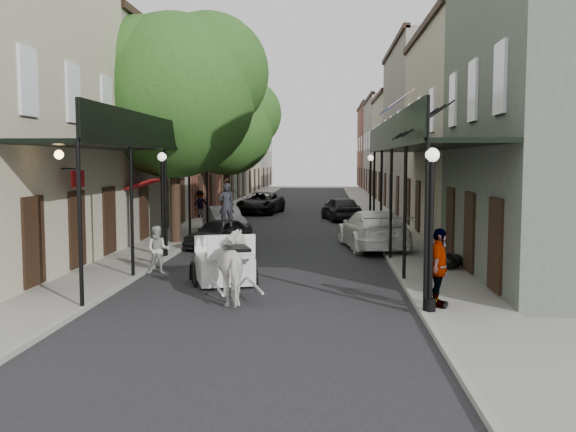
# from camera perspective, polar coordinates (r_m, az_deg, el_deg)

# --- Properties ---
(ground) EXTENTS (140.00, 140.00, 0.00)m
(ground) POSITION_cam_1_polar(r_m,az_deg,el_deg) (17.01, -2.53, -7.07)
(ground) COLOR gray
(ground) RESTS_ON ground
(road) EXTENTS (8.00, 90.00, 0.01)m
(road) POSITION_cam_1_polar(r_m,az_deg,el_deg) (36.76, 0.70, -0.55)
(road) COLOR black
(road) RESTS_ON ground
(sidewalk_left) EXTENTS (2.20, 90.00, 0.12)m
(sidewalk_left) POSITION_cam_1_polar(r_m,az_deg,el_deg) (37.33, -6.99, -0.41)
(sidewalk_left) COLOR gray
(sidewalk_left) RESTS_ON ground
(sidewalk_right) EXTENTS (2.20, 90.00, 0.12)m
(sidewalk_right) POSITION_cam_1_polar(r_m,az_deg,el_deg) (36.86, 8.49, -0.50)
(sidewalk_right) COLOR gray
(sidewalk_right) RESTS_ON ground
(building_row_left) EXTENTS (5.00, 80.00, 10.50)m
(building_row_left) POSITION_cam_1_polar(r_m,az_deg,el_deg) (47.71, -9.16, 6.97)
(building_row_left) COLOR #A9A387
(building_row_left) RESTS_ON ground
(building_row_right) EXTENTS (5.00, 80.00, 10.50)m
(building_row_right) POSITION_cam_1_polar(r_m,az_deg,el_deg) (47.08, 11.89, 6.95)
(building_row_right) COLOR gray
(building_row_right) RESTS_ON ground
(gallery_left) EXTENTS (2.20, 18.05, 4.88)m
(gallery_left) POSITION_cam_1_polar(r_m,az_deg,el_deg) (24.42, -12.14, 6.05)
(gallery_left) COLOR black
(gallery_left) RESTS_ON sidewalk_left
(gallery_right) EXTENTS (2.20, 18.05, 4.88)m
(gallery_right) POSITION_cam_1_polar(r_m,az_deg,el_deg) (23.73, 10.88, 6.11)
(gallery_right) COLOR black
(gallery_right) RESTS_ON sidewalk_right
(tree_near) EXTENTS (7.31, 6.80, 9.63)m
(tree_near) POSITION_cam_1_polar(r_m,az_deg,el_deg) (27.53, -9.21, 11.05)
(tree_near) COLOR #382619
(tree_near) RESTS_ON sidewalk_left
(tree_far) EXTENTS (6.45, 6.00, 8.61)m
(tree_far) POSITION_cam_1_polar(r_m,az_deg,el_deg) (41.22, -4.97, 8.15)
(tree_far) COLOR #382619
(tree_far) RESTS_ON sidewalk_left
(lamppost_right_near) EXTENTS (0.32, 0.32, 3.71)m
(lamppost_right_near) POSITION_cam_1_polar(r_m,az_deg,el_deg) (14.81, 12.59, -0.96)
(lamppost_right_near) COLOR black
(lamppost_right_near) RESTS_ON sidewalk_right
(lamppost_left) EXTENTS (0.32, 0.32, 3.71)m
(lamppost_left) POSITION_cam_1_polar(r_m,az_deg,el_deg) (23.34, -11.07, 1.20)
(lamppost_left) COLOR black
(lamppost_left) RESTS_ON sidewalk_left
(lamppost_right_far) EXTENTS (0.32, 0.32, 3.71)m
(lamppost_right_far) POSITION_cam_1_polar(r_m,az_deg,el_deg) (34.66, 7.34, 2.47)
(lamppost_right_far) COLOR black
(lamppost_right_far) RESTS_ON sidewalk_right
(horse) EXTENTS (1.53, 2.27, 1.76)m
(horse) POSITION_cam_1_polar(r_m,az_deg,el_deg) (16.19, -4.53, -4.53)
(horse) COLOR silver
(horse) RESTS_ON ground
(carriage) EXTENTS (2.31, 2.91, 2.95)m
(carriage) POSITION_cam_1_polar(r_m,az_deg,el_deg) (18.84, -5.90, -2.38)
(carriage) COLOR black
(carriage) RESTS_ON ground
(pedestrian_walking) EXTENTS (0.81, 0.68, 1.51)m
(pedestrian_walking) POSITION_cam_1_polar(r_m,az_deg,el_deg) (20.43, -11.48, -2.98)
(pedestrian_walking) COLOR #A6A69C
(pedestrian_walking) RESTS_ON ground
(pedestrian_sidewalk_left) EXTENTS (1.20, 1.06, 1.61)m
(pedestrian_sidewalk_left) POSITION_cam_1_polar(r_m,az_deg,el_deg) (38.70, -7.81, 1.05)
(pedestrian_sidewalk_left) COLOR gray
(pedestrian_sidewalk_left) RESTS_ON sidewalk_left
(pedestrian_sidewalk_right) EXTENTS (0.75, 1.17, 1.86)m
(pedestrian_sidewalk_right) POSITION_cam_1_polar(r_m,az_deg,el_deg) (15.41, 13.25, -4.50)
(pedestrian_sidewalk_right) COLOR gray
(pedestrian_sidewalk_right) RESTS_ON sidewalk_right
(car_left_near) EXTENTS (2.74, 3.81, 1.21)m
(car_left_near) POSITION_cam_1_polar(r_m,az_deg,el_deg) (26.08, -6.17, -1.53)
(car_left_near) COLOR black
(car_left_near) RESTS_ON ground
(car_left_mid) EXTENTS (2.76, 4.24, 1.32)m
(car_left_mid) POSITION_cam_1_polar(r_m,az_deg,el_deg) (31.08, -5.73, -0.37)
(car_left_mid) COLOR #A9AAAF
(car_left_mid) RESTS_ON ground
(car_left_far) EXTENTS (3.09, 5.44, 1.43)m
(car_left_far) POSITION_cam_1_polar(r_m,az_deg,el_deg) (42.59, -2.43, 1.17)
(car_left_far) COLOR black
(car_left_far) RESTS_ON ground
(car_right_near) EXTENTS (2.93, 5.69, 1.58)m
(car_right_near) POSITION_cam_1_polar(r_m,az_deg,el_deg) (25.76, 7.55, -1.21)
(car_right_near) COLOR white
(car_right_near) RESTS_ON ground
(car_right_far) EXTENTS (2.58, 4.52, 1.45)m
(car_right_far) POSITION_cam_1_polar(r_m,az_deg,el_deg) (37.79, 4.73, 0.69)
(car_right_far) COLOR black
(car_right_far) RESTS_ON ground
(trash_bags) EXTENTS (0.86, 1.01, 0.51)m
(trash_bags) POSITION_cam_1_polar(r_m,az_deg,el_deg) (21.08, 14.30, -3.88)
(trash_bags) COLOR black
(trash_bags) RESTS_ON sidewalk_right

